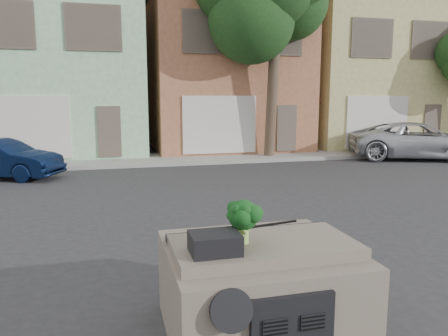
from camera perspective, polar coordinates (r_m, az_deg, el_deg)
name	(u,v)px	position (r m, az deg, el deg)	size (l,w,h in m)	color
ground_plane	(203,245)	(7.90, -2.78, -10.08)	(120.00, 120.00, 0.00)	#303033
sidewalk	(150,160)	(18.04, -9.70, 1.08)	(40.00, 3.00, 0.15)	gray
townhouse_mint	(63,71)	(21.92, -20.29, 11.78)	(7.20, 8.20, 7.55)	#9DCF9F
townhouse_tan	(220,73)	(22.51, -0.48, 12.27)	(7.20, 8.20, 7.55)	#A26546
townhouse_beige	(353,75)	(25.42, 16.49, 11.56)	(7.20, 8.20, 7.55)	tan
navy_sedan	(2,178)	(15.86, -26.99, -1.22)	(1.34, 3.84, 1.27)	#091635
silver_pickup	(416,159)	(20.27, 23.83, 1.10)	(2.56, 5.56, 1.54)	#B9BAC1
tree_near	(273,56)	(18.37, 6.37, 14.36)	(4.40, 4.00, 8.50)	#1B3D17
car_dashboard	(259,286)	(5.00, 4.55, -15.07)	(2.00, 1.80, 1.12)	#6F6456
instrument_hump	(215,243)	(4.29, -1.21, -9.78)	(0.48, 0.38, 0.20)	black
wiper_arm	(271,224)	(5.23, 6.17, -7.33)	(0.70, 0.03, 0.02)	black
broccoli	(243,221)	(4.54, 2.53, -6.94)	(0.38, 0.38, 0.47)	#0E3611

